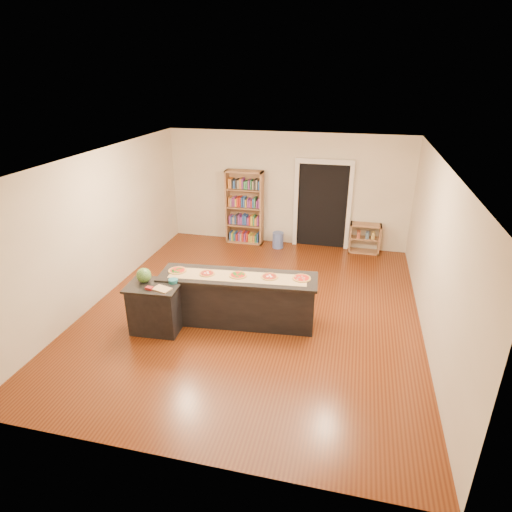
% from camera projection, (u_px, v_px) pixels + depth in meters
% --- Properties ---
extents(room, '(6.00, 7.00, 2.80)m').
position_uv_depth(room, '(253.00, 239.00, 7.48)').
color(room, beige).
rests_on(room, ground).
extents(doorway, '(1.40, 0.09, 2.21)m').
position_uv_depth(doorway, '(323.00, 200.00, 10.46)').
color(doorway, black).
rests_on(doorway, room).
extents(kitchen_island, '(2.71, 0.73, 0.89)m').
position_uv_depth(kitchen_island, '(238.00, 299.00, 7.47)').
color(kitchen_island, black).
rests_on(kitchen_island, ground).
extents(side_counter, '(0.87, 0.64, 0.86)m').
position_uv_depth(side_counter, '(156.00, 307.00, 7.23)').
color(side_counter, black).
rests_on(side_counter, ground).
extents(bookshelf, '(0.93, 0.33, 1.87)m').
position_uv_depth(bookshelf, '(244.00, 207.00, 10.81)').
color(bookshelf, '#9F724D').
rests_on(bookshelf, ground).
extents(low_shelf, '(0.73, 0.31, 0.73)m').
position_uv_depth(low_shelf, '(365.00, 238.00, 10.41)').
color(low_shelf, '#9F724D').
rests_on(low_shelf, ground).
extents(waste_bin, '(0.28, 0.28, 0.40)m').
position_uv_depth(waste_bin, '(278.00, 240.00, 10.75)').
color(waste_bin, '#4C62A9').
rests_on(waste_bin, ground).
extents(kraft_paper, '(2.38, 0.63, 0.00)m').
position_uv_depth(kraft_paper, '(238.00, 276.00, 7.27)').
color(kraft_paper, '#9F8352').
rests_on(kraft_paper, kitchen_island).
extents(watermelon, '(0.25, 0.25, 0.25)m').
position_uv_depth(watermelon, '(144.00, 275.00, 7.11)').
color(watermelon, '#144214').
rests_on(watermelon, side_counter).
extents(cutting_board, '(0.33, 0.27, 0.02)m').
position_uv_depth(cutting_board, '(162.00, 289.00, 6.91)').
color(cutting_board, tan).
rests_on(cutting_board, side_counter).
extents(package_red, '(0.12, 0.10, 0.04)m').
position_uv_depth(package_red, '(149.00, 288.00, 6.91)').
color(package_red, maroon).
rests_on(package_red, side_counter).
extents(package_teal, '(0.16, 0.16, 0.06)m').
position_uv_depth(package_teal, '(173.00, 281.00, 7.12)').
color(package_teal, '#195966').
rests_on(package_teal, side_counter).
extents(pizza_a, '(0.31, 0.31, 0.02)m').
position_uv_depth(pizza_a, '(177.00, 270.00, 7.47)').
color(pizza_a, '#B08E43').
rests_on(pizza_a, kitchen_island).
extents(pizza_b, '(0.27, 0.27, 0.02)m').
position_uv_depth(pizza_b, '(207.00, 273.00, 7.36)').
color(pizza_b, '#B08E43').
rests_on(pizza_b, kitchen_island).
extents(pizza_c, '(0.30, 0.30, 0.02)m').
position_uv_depth(pizza_c, '(238.00, 275.00, 7.30)').
color(pizza_c, '#B08E43').
rests_on(pizza_c, kitchen_island).
extents(pizza_d, '(0.31, 0.31, 0.02)m').
position_uv_depth(pizza_d, '(269.00, 277.00, 7.24)').
color(pizza_d, '#B08E43').
rests_on(pizza_d, kitchen_island).
extents(pizza_e, '(0.30, 0.30, 0.02)m').
position_uv_depth(pizza_e, '(302.00, 278.00, 7.19)').
color(pizza_e, '#B08E43').
rests_on(pizza_e, kitchen_island).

